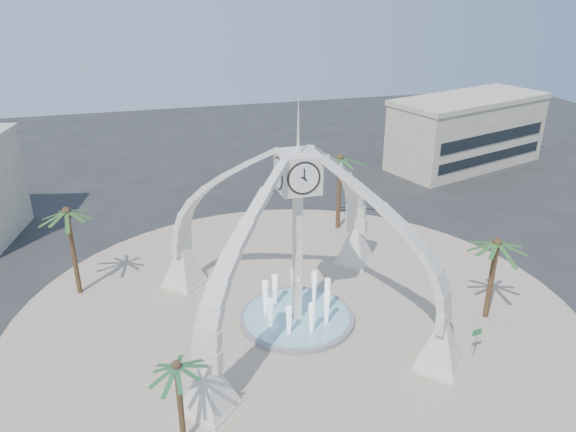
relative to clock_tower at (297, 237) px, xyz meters
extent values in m
plane|color=#282828|center=(0.00, 0.00, -6.49)|extent=(140.00, 140.00, 0.00)
cylinder|color=#C8B495|center=(0.00, 0.00, -6.46)|extent=(40.00, 40.00, 0.06)
cube|color=silver|center=(0.00, 0.00, -1.59)|extent=(0.55, 0.55, 9.80)
cube|color=silver|center=(0.00, 0.00, 4.56)|extent=(2.50, 2.50, 2.50)
cone|color=silver|center=(0.00, 0.00, 7.81)|extent=(0.20, 0.20, 4.00)
cylinder|color=white|center=(0.00, -1.29, 4.56)|extent=(1.84, 0.04, 1.84)
pyramid|color=silver|center=(7.07, 7.07, -4.89)|extent=(3.80, 3.80, 3.20)
pyramid|color=silver|center=(-7.07, 7.07, -4.89)|extent=(3.80, 3.80, 3.20)
pyramid|color=silver|center=(-7.07, -7.07, -4.89)|extent=(3.80, 3.80, 3.20)
pyramid|color=silver|center=(7.07, -7.07, -4.89)|extent=(3.80, 3.80, 3.20)
cylinder|color=gray|center=(0.00, 0.00, -6.29)|extent=(8.00, 8.00, 0.40)
cylinder|color=#87BFCA|center=(0.00, 0.00, -6.07)|extent=(7.40, 7.40, 0.04)
cone|color=white|center=(0.00, 0.00, -4.47)|extent=(0.60, 0.60, 3.20)
cube|color=beige|center=(30.00, 28.00, -2.49)|extent=(21.49, 13.79, 8.00)
cube|color=beige|center=(30.00, 28.00, 1.81)|extent=(21.87, 14.17, 0.60)
cylinder|color=brown|center=(13.03, -3.04, -3.49)|extent=(0.39, 0.39, 6.00)
cylinder|color=brown|center=(-14.91, 7.92, -3.04)|extent=(0.37, 0.37, 6.90)
cylinder|color=brown|center=(8.06, 13.93, -2.93)|extent=(0.41, 0.41, 7.12)
cylinder|color=brown|center=(-8.74, -9.07, -3.98)|extent=(0.31, 0.31, 5.01)
cylinder|color=slate|center=(9.75, -6.75, -5.40)|extent=(0.07, 0.07, 2.19)
cube|color=#1B6F2F|center=(9.75, -6.75, -4.65)|extent=(0.74, 0.13, 0.44)
cube|color=white|center=(9.75, -6.75, -4.65)|extent=(0.80, 0.12, 0.50)
camera|label=1|loc=(-9.30, -31.79, 15.97)|focal=35.00mm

